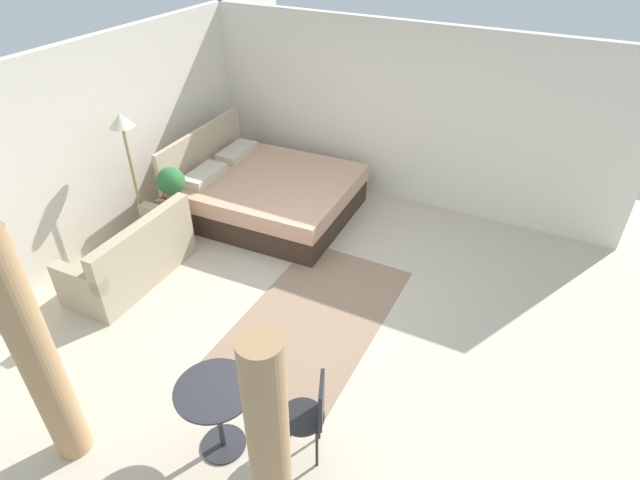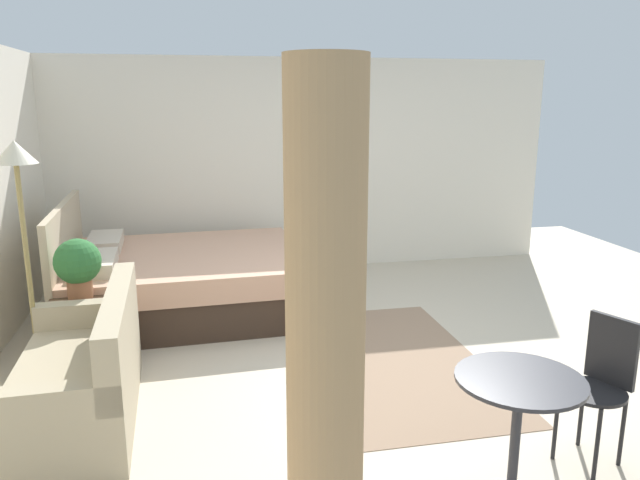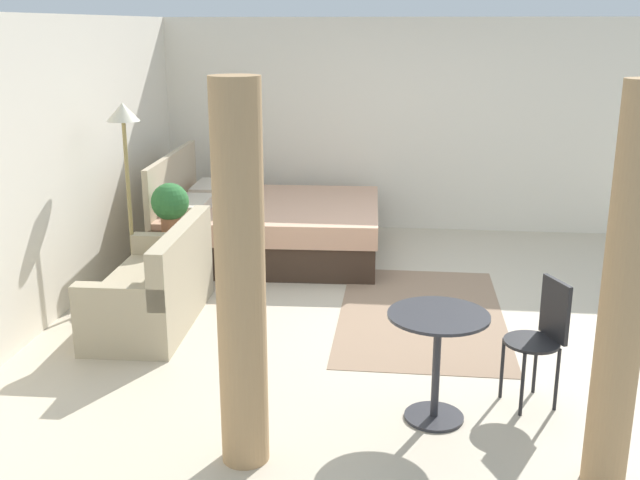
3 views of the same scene
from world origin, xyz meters
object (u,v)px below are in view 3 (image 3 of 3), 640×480
(couch, at_px, (156,290))
(bed, at_px, (269,227))
(floor_lamp, at_px, (125,141))
(balcony_table, at_px, (437,347))
(cafe_chair_near_window, at_px, (543,331))
(potted_plant, at_px, (170,204))
(nightstand, at_px, (174,254))

(couch, bearing_deg, bed, -16.41)
(floor_lamp, xyz_separation_m, balcony_table, (-2.02, -2.70, -0.93))
(balcony_table, xyz_separation_m, cafe_chair_near_window, (0.29, -0.69, 0.02))
(balcony_table, relative_size, cafe_chair_near_window, 0.84)
(balcony_table, bearing_deg, couch, 59.02)
(floor_lamp, bearing_deg, potted_plant, -39.59)
(potted_plant, bearing_deg, floor_lamp, 140.41)
(bed, distance_m, floor_lamp, 2.04)
(potted_plant, height_order, balcony_table, potted_plant)
(couch, height_order, floor_lamp, floor_lamp)
(couch, distance_m, cafe_chair_near_window, 3.15)
(potted_plant, height_order, floor_lamp, floor_lamp)
(bed, bearing_deg, nightstand, 140.15)
(bed, distance_m, nightstand, 1.21)
(balcony_table, distance_m, cafe_chair_near_window, 0.75)
(nightstand, relative_size, cafe_chair_near_window, 0.60)
(nightstand, distance_m, potted_plant, 0.54)
(nightstand, bearing_deg, couch, -170.55)
(couch, bearing_deg, floor_lamp, 33.13)
(couch, distance_m, floor_lamp, 1.39)
(bed, bearing_deg, cafe_chair_near_window, -142.59)
(bed, relative_size, balcony_table, 3.26)
(couch, relative_size, potted_plant, 3.27)
(couch, height_order, nightstand, couch)
(floor_lamp, bearing_deg, bed, -37.04)
(bed, distance_m, potted_plant, 1.36)
(potted_plant, bearing_deg, cafe_chair_near_window, -123.45)
(cafe_chair_near_window, bearing_deg, nightstand, 55.48)
(nightstand, relative_size, floor_lamp, 0.29)
(floor_lamp, height_order, balcony_table, floor_lamp)
(cafe_chair_near_window, bearing_deg, couch, 70.13)
(bed, xyz_separation_m, balcony_table, (-3.38, -1.67, 0.19))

